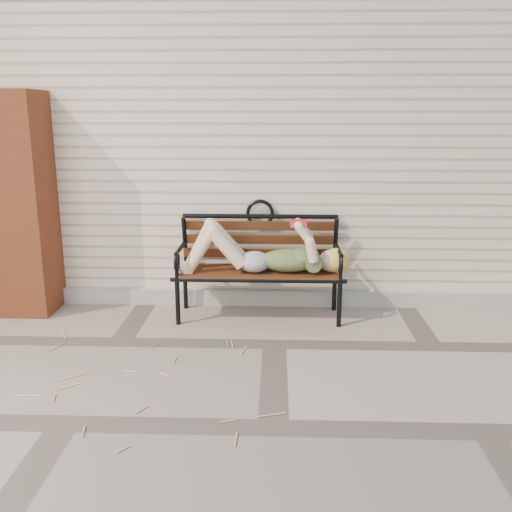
{
  "coord_description": "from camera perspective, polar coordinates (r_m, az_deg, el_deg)",
  "views": [
    {
      "loc": [
        0.01,
        -4.27,
        1.81
      ],
      "look_at": [
        -0.17,
        0.45,
        0.62
      ],
      "focal_mm": 40.0,
      "sensor_mm": 36.0,
      "label": 1
    }
  ],
  "objects": [
    {
      "name": "brick_pillar",
      "position": [
        5.58,
        -22.43,
        4.77
      ],
      "size": [
        0.5,
        0.5,
        2.0
      ],
      "primitive_type": "cube",
      "color": "#AC4C26",
      "rests_on": "ground"
    },
    {
      "name": "straw_scatter",
      "position": [
        4.33,
        -19.71,
        -11.33
      ],
      "size": [
        2.93,
        1.82,
        0.01
      ],
      "color": "tan",
      "rests_on": "ground"
    },
    {
      "name": "foundation_strip",
      "position": [
        5.52,
        1.92,
        -4.15
      ],
      "size": [
        8.0,
        0.1,
        0.15
      ],
      "primitive_type": "cube",
      "color": "#ABA79A",
      "rests_on": "ground"
    },
    {
      "name": "reading_woman",
      "position": [
        5.02,
        0.44,
        0.38
      ],
      "size": [
        1.5,
        0.34,
        0.47
      ],
      "color": "#093640",
      "rests_on": "ground"
    },
    {
      "name": "house_wall",
      "position": [
        7.27,
        2.07,
        11.74
      ],
      "size": [
        8.0,
        4.0,
        3.0
      ],
      "primitive_type": "cube",
      "color": "beige",
      "rests_on": "ground"
    },
    {
      "name": "garden_bench",
      "position": [
        5.15,
        0.33,
        0.34
      ],
      "size": [
        1.59,
        0.63,
        1.03
      ],
      "color": "black",
      "rests_on": "ground"
    },
    {
      "name": "ground",
      "position": [
        4.64,
        1.86,
        -8.81
      ],
      "size": [
        80.0,
        80.0,
        0.0
      ],
      "primitive_type": "plane",
      "color": "gray",
      "rests_on": "ground"
    }
  ]
}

